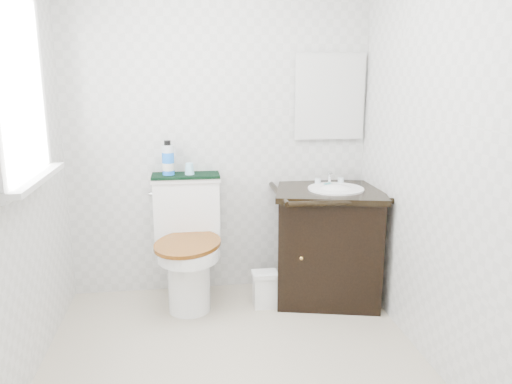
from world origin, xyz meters
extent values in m
plane|color=beige|center=(0.00, 0.00, 0.00)|extent=(2.40, 2.40, 0.00)
plane|color=silver|center=(0.00, 1.20, 1.20)|extent=(2.40, 0.00, 2.40)
plane|color=silver|center=(0.00, -1.20, 1.20)|extent=(2.40, 0.00, 2.40)
plane|color=silver|center=(-1.10, 0.00, 1.20)|extent=(0.00, 2.40, 2.40)
plane|color=silver|center=(1.10, 0.00, 1.20)|extent=(0.00, 2.40, 2.40)
cube|color=white|center=(-1.07, 0.25, 1.55)|extent=(0.02, 0.70, 0.90)
cube|color=silver|center=(0.82, 1.18, 1.45)|extent=(0.50, 0.02, 0.60)
cylinder|color=white|center=(-0.25, 0.82, 0.22)|extent=(0.29, 0.29, 0.45)
cube|color=white|center=(-0.25, 1.07, 0.22)|extent=(0.29, 0.28, 0.45)
cube|color=white|center=(-0.25, 1.09, 0.66)|extent=(0.47, 0.18, 0.42)
cube|color=white|center=(-0.25, 1.09, 0.88)|extent=(0.49, 0.20, 0.03)
cylinder|color=white|center=(-0.25, 0.78, 0.45)|extent=(0.42, 0.42, 0.08)
cylinder|color=brown|center=(-0.25, 0.78, 0.50)|extent=(0.55, 0.55, 0.02)
cube|color=black|center=(0.77, 0.91, 0.39)|extent=(0.83, 0.75, 0.78)
cube|color=black|center=(0.77, 0.90, 0.80)|extent=(0.87, 0.79, 0.04)
cylinder|color=white|center=(0.80, 0.88, 0.83)|extent=(0.39, 0.39, 0.01)
ellipsoid|color=white|center=(0.80, 0.87, 0.77)|extent=(0.34, 0.34, 0.17)
cylinder|color=silver|center=(0.80, 1.04, 0.87)|extent=(0.02, 0.02, 0.10)
cube|color=white|center=(0.28, 0.80, 0.11)|extent=(0.16, 0.13, 0.23)
cube|color=white|center=(0.28, 0.80, 0.24)|extent=(0.18, 0.14, 0.03)
cube|color=black|center=(-0.25, 1.09, 0.91)|extent=(0.48, 0.22, 0.02)
cylinder|color=blue|center=(-0.37, 1.09, 1.00)|extent=(0.08, 0.08, 0.16)
cylinder|color=silver|center=(-0.37, 1.09, 1.10)|extent=(0.08, 0.08, 0.05)
cylinder|color=black|center=(-0.37, 1.09, 1.14)|extent=(0.05, 0.05, 0.03)
cone|color=#9ADFFC|center=(-0.22, 1.08, 0.96)|extent=(0.07, 0.07, 0.08)
ellipsoid|color=#187772|center=(0.77, 1.00, 0.83)|extent=(0.08, 0.05, 0.02)
camera|label=1|loc=(-0.24, -2.43, 1.61)|focal=35.00mm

